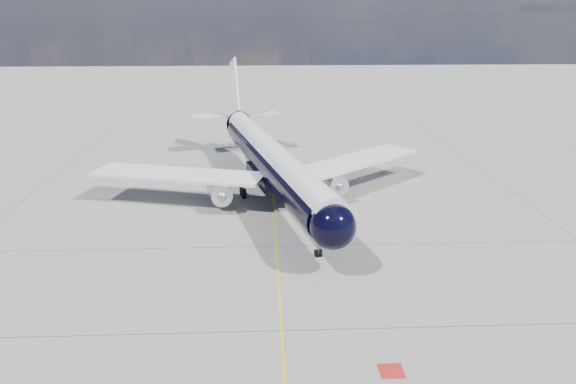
% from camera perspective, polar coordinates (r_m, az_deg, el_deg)
% --- Properties ---
extents(ground, '(320.00, 320.00, 0.00)m').
position_cam_1_polar(ground, '(73.37, -1.60, 0.75)').
color(ground, gray).
rests_on(ground, ground).
extents(taxiway_centerline, '(0.16, 160.00, 0.01)m').
position_cam_1_polar(taxiway_centerline, '(68.62, -1.52, -0.49)').
color(taxiway_centerline, yellow).
rests_on(taxiway_centerline, ground).
extents(red_marking, '(1.60, 1.60, 0.01)m').
position_cam_1_polar(red_marking, '(38.02, 10.45, -17.44)').
color(red_marking, maroon).
rests_on(red_marking, ground).
extents(main_airliner, '(41.42, 51.15, 14.93)m').
position_cam_1_polar(main_airliner, '(68.06, -1.86, 3.42)').
color(main_airliner, black).
rests_on(main_airliner, ground).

